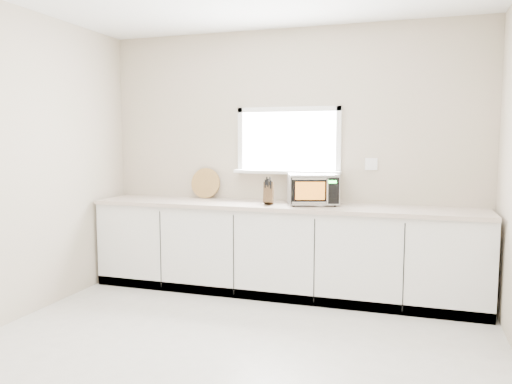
% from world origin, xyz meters
% --- Properties ---
extents(ground, '(4.00, 4.00, 0.00)m').
position_xyz_m(ground, '(0.00, 0.00, 0.00)').
color(ground, beige).
rests_on(ground, ground).
extents(back_wall, '(4.00, 0.17, 2.70)m').
position_xyz_m(back_wall, '(0.00, 2.00, 1.36)').
color(back_wall, '#C2AC9A').
rests_on(back_wall, ground).
extents(cabinets, '(3.92, 0.60, 0.88)m').
position_xyz_m(cabinets, '(0.00, 1.70, 0.44)').
color(cabinets, white).
rests_on(cabinets, ground).
extents(countertop, '(3.92, 0.64, 0.04)m').
position_xyz_m(countertop, '(0.00, 1.69, 0.90)').
color(countertop, beige).
rests_on(countertop, cabinets).
extents(microwave, '(0.57, 0.50, 0.31)m').
position_xyz_m(microwave, '(0.31, 1.75, 1.08)').
color(microwave, black).
rests_on(microwave, countertop).
extents(knife_block, '(0.12, 0.21, 0.28)m').
position_xyz_m(knife_block, '(-0.11, 1.62, 1.04)').
color(knife_block, '#4F361C').
rests_on(knife_block, countertop).
extents(cutting_board, '(0.33, 0.08, 0.33)m').
position_xyz_m(cutting_board, '(-0.93, 1.94, 1.09)').
color(cutting_board, '#AC8542').
rests_on(cutting_board, countertop).
extents(coffee_grinder, '(0.17, 0.17, 0.23)m').
position_xyz_m(coffee_grinder, '(0.39, 1.69, 1.03)').
color(coffee_grinder, '#AFB2B7').
rests_on(coffee_grinder, countertop).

